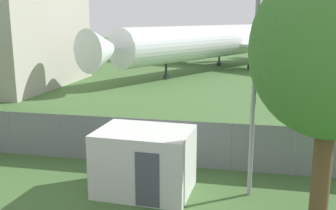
% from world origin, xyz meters
% --- Properties ---
extents(perimeter_fence, '(56.07, 0.07, 2.03)m').
position_xyz_m(perimeter_fence, '(-0.00, 10.50, 1.02)').
color(perimeter_fence, gray).
rests_on(perimeter_fence, ground).
extents(airplane, '(33.65, 40.39, 11.05)m').
position_xyz_m(airplane, '(3.09, 44.89, 3.46)').
color(airplane, silver).
rests_on(airplane, ground).
extents(portable_cabin, '(3.49, 2.65, 2.33)m').
position_xyz_m(portable_cabin, '(2.15, 7.83, 1.16)').
color(portable_cabin, silver).
rests_on(portable_cabin, ground).
extents(tree_behind_benches, '(4.82, 4.82, 8.00)m').
position_xyz_m(tree_behind_benches, '(8.07, 7.02, 5.32)').
color(tree_behind_benches, brown).
rests_on(tree_behind_benches, ground).
extents(light_mast, '(0.44, 0.44, 8.82)m').
position_xyz_m(light_mast, '(5.91, 8.31, 5.31)').
color(light_mast, '#99999E').
rests_on(light_mast, ground).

